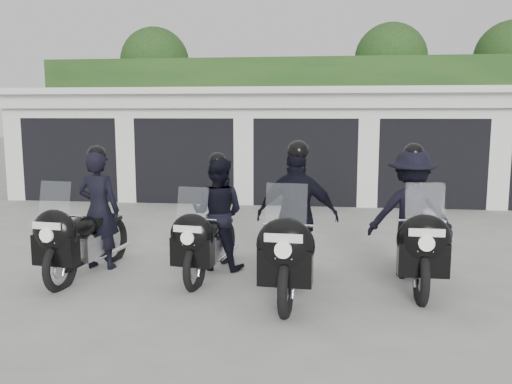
# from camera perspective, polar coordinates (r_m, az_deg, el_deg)

# --- Properties ---
(ground) EXTENTS (80.00, 80.00, 0.00)m
(ground) POSITION_cam_1_polar(r_m,az_deg,el_deg) (8.45, 3.79, -7.78)
(ground) COLOR #9B9B96
(ground) RESTS_ON ground
(garage_block) EXTENTS (16.40, 6.80, 2.96)m
(garage_block) POSITION_cam_1_polar(r_m,az_deg,el_deg) (16.20, 5.51, 5.08)
(garage_block) COLOR silver
(garage_block) RESTS_ON ground
(background_vegetation) EXTENTS (20.00, 3.90, 5.80)m
(background_vegetation) POSITION_cam_1_polar(r_m,az_deg,el_deg) (21.03, 6.97, 9.49)
(background_vegetation) COLOR #1B3A15
(background_vegetation) RESTS_ON ground
(police_bike_a) EXTENTS (0.82, 2.21, 1.92)m
(police_bike_a) POSITION_cam_1_polar(r_m,az_deg,el_deg) (8.27, -17.22, -3.08)
(police_bike_a) COLOR black
(police_bike_a) RESTS_ON ground
(police_bike_b) EXTENTS (0.91, 2.09, 1.82)m
(police_bike_b) POSITION_cam_1_polar(r_m,az_deg,el_deg) (8.00, -4.46, -3.07)
(police_bike_b) COLOR black
(police_bike_b) RESTS_ON ground
(police_bike_c) EXTENTS (1.15, 2.35, 2.05)m
(police_bike_c) POSITION_cam_1_polar(r_m,az_deg,el_deg) (7.18, 4.19, -3.59)
(police_bike_c) COLOR black
(police_bike_c) RESTS_ON ground
(police_bike_d) EXTENTS (1.20, 2.28, 1.99)m
(police_bike_d) POSITION_cam_1_polar(r_m,az_deg,el_deg) (7.85, 16.16, -3.01)
(police_bike_d) COLOR black
(police_bike_d) RESTS_ON ground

